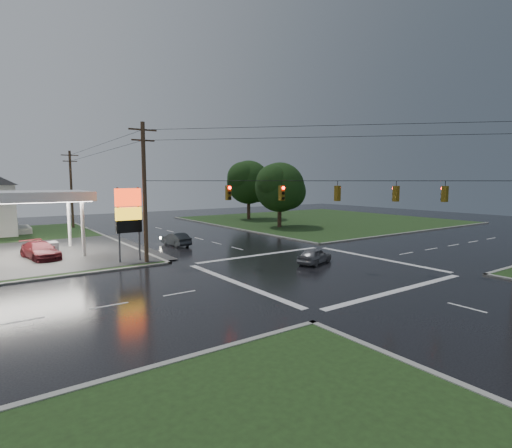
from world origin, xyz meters
TOP-DOWN VIEW (x-y plane):
  - ground at (0.00, 0.00)m, footprint 120.00×120.00m
  - grass_ne at (26.00, 26.00)m, footprint 36.00×36.00m
  - pylon_sign at (-10.50, 10.50)m, footprint 2.00×0.35m
  - utility_pole_nw at (-9.50, 9.50)m, footprint 2.20×0.32m
  - utility_pole_n at (-9.50, 38.00)m, footprint 2.20×0.32m
  - traffic_signals at (0.02, -0.02)m, footprint 26.87×26.87m
  - tree_ne_near at (14.14, 21.99)m, footprint 7.99×6.80m
  - tree_ne_far at (17.15, 33.99)m, footprint 8.46×7.20m
  - car_north at (-4.12, 15.95)m, footprint 1.71×4.07m
  - car_crossing at (1.25, 1.60)m, footprint 3.94×2.57m
  - car_pump at (-16.19, 16.02)m, footprint 2.97×5.33m

SIDE VIEW (x-z plane):
  - ground at x=0.00m, z-range 0.00..0.00m
  - grass_ne at x=26.00m, z-range 0.00..0.08m
  - car_crossing at x=1.25m, z-range 0.00..1.25m
  - car_north at x=-4.12m, z-range 0.00..1.31m
  - car_pump at x=-16.19m, z-range 0.00..1.46m
  - pylon_sign at x=-10.50m, z-range 1.01..7.01m
  - utility_pole_n at x=-9.50m, z-range 0.22..10.72m
  - tree_ne_near at x=14.14m, z-range 1.07..10.05m
  - utility_pole_nw at x=-9.50m, z-range 0.22..11.22m
  - tree_ne_far at x=17.15m, z-range 1.28..11.08m
  - traffic_signals at x=0.02m, z-range 5.75..7.22m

